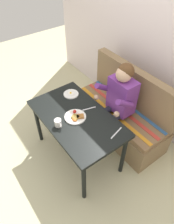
{
  "coord_description": "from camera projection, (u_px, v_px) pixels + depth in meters",
  "views": [
    {
      "loc": [
        1.44,
        -0.92,
        2.45
      ],
      "look_at": [
        0.0,
        0.15,
        0.72
      ],
      "focal_mm": 33.63,
      "sensor_mm": 36.0,
      "label": 1
    }
  ],
  "objects": [
    {
      "name": "plate_breakfast",
      "position": [
        76.0,
        117.0,
        2.4
      ],
      "size": [
        0.25,
        0.25,
        0.05
      ],
      "color": "white",
      "rests_on": "table"
    },
    {
      "name": "plate_eggs",
      "position": [
        71.0,
        94.0,
        2.71
      ],
      "size": [
        0.19,
        0.19,
        0.04
      ],
      "color": "white",
      "rests_on": "table"
    },
    {
      "name": "fork",
      "position": [
        89.0,
        109.0,
        2.52
      ],
      "size": [
        0.06,
        0.17,
        0.0
      ],
      "primitive_type": "cube",
      "rotation": [
        0.0,
        0.0,
        -0.25
      ],
      "color": "silver",
      "rests_on": "table"
    },
    {
      "name": "couch",
      "position": [
        121.0,
        114.0,
        3.02
      ],
      "size": [
        1.44,
        0.56,
        1.0
      ],
      "color": "olive",
      "rests_on": "ground"
    },
    {
      "name": "person",
      "position": [
        118.0,
        99.0,
        2.63
      ],
      "size": [
        0.45,
        0.61,
        1.21
      ],
      "color": "#71338D",
      "rests_on": "ground"
    },
    {
      "name": "back_wall",
      "position": [
        160.0,
        40.0,
        2.57
      ],
      "size": [
        4.4,
        0.1,
        2.6
      ],
      "primitive_type": "cube",
      "color": "silver",
      "rests_on": "ground"
    },
    {
      "name": "coffee_mug",
      "position": [
        58.0,
        123.0,
        2.29
      ],
      "size": [
        0.12,
        0.08,
        0.09
      ],
      "color": "white",
      "rests_on": "table"
    },
    {
      "name": "table",
      "position": [
        77.0,
        122.0,
        2.48
      ],
      "size": [
        1.2,
        0.7,
        0.73
      ],
      "color": "black",
      "rests_on": "ground"
    },
    {
      "name": "knife",
      "position": [
        116.0,
        133.0,
        2.24
      ],
      "size": [
        0.06,
        0.2,
        0.0
      ],
      "primitive_type": "cube",
      "rotation": [
        0.0,
        0.0,
        0.25
      ],
      "color": "silver",
      "rests_on": "table"
    },
    {
      "name": "ground_plane",
      "position": [
        78.0,
        154.0,
        2.93
      ],
      "size": [
        8.0,
        8.0,
        0.0
      ],
      "primitive_type": "plane",
      "color": "beige"
    }
  ]
}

